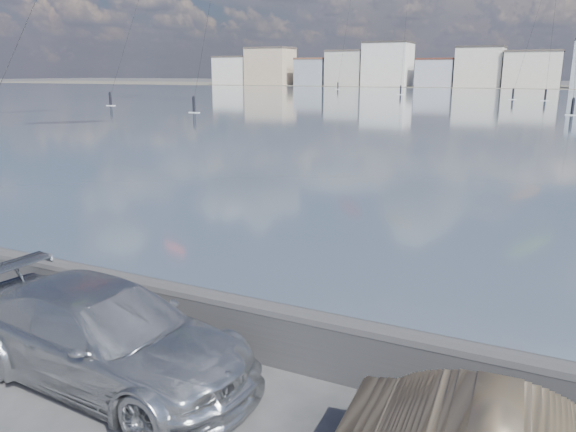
# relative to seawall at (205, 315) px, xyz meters

# --- Properties ---
(ground) EXTENTS (700.00, 700.00, 0.00)m
(ground) POSITION_rel_seawall_xyz_m (0.00, -2.70, -0.58)
(ground) COLOR #333335
(ground) RESTS_ON ground
(bay_water) EXTENTS (500.00, 177.00, 0.00)m
(bay_water) POSITION_rel_seawall_xyz_m (0.00, 88.80, -0.58)
(bay_water) COLOR #405365
(bay_water) RESTS_ON ground
(far_shore_strip) EXTENTS (500.00, 60.00, 0.00)m
(far_shore_strip) POSITION_rel_seawall_xyz_m (0.00, 197.30, -0.57)
(far_shore_strip) COLOR #4C473D
(far_shore_strip) RESTS_ON ground
(seawall) EXTENTS (400.00, 0.36, 1.08)m
(seawall) POSITION_rel_seawall_xyz_m (0.00, 0.00, 0.00)
(seawall) COLOR #28282B
(seawall) RESTS_ON ground
(far_buildings) EXTENTS (240.79, 13.26, 14.60)m
(far_buildings) POSITION_rel_seawall_xyz_m (1.31, 183.30, 5.44)
(far_buildings) COLOR white
(far_buildings) RESTS_ON ground
(car_silver) EXTENTS (5.40, 2.48, 1.53)m
(car_silver) POSITION_rel_seawall_xyz_m (-0.73, -1.65, 0.18)
(car_silver) COLOR #B8BBC0
(car_silver) RESTS_ON ground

